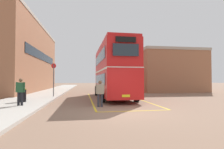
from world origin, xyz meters
TOP-DOWN VIEW (x-y plane):
  - ground_plane at (0.00, 14.40)m, footprint 135.60×135.60m
  - sidewalk_left at (-6.50, 16.80)m, footprint 4.00×57.60m
  - brick_building_left at (-11.16, 17.73)m, footprint 6.24×20.25m
  - depot_building_right at (9.86, 20.38)m, footprint 8.85×16.46m
  - double_decker_bus at (0.46, 7.24)m, footprint 2.95×9.86m
  - single_deck_bus at (2.77, 21.76)m, footprint 3.01×8.67m
  - pedestrian_boarding at (-1.13, 2.12)m, footprint 0.55×0.25m
  - pedestrian_waiting_near at (-5.86, 2.43)m, footprint 0.54×0.31m
  - litter_bin at (-6.32, 4.20)m, footprint 0.52×0.52m
  - bus_stop_sign at (-4.93, 8.14)m, footprint 0.44×0.08m
  - bay_marking_yellow at (0.48, 5.38)m, footprint 4.39×11.88m

SIDE VIEW (x-z plane):
  - ground_plane at x=0.00m, z-range 0.00..0.00m
  - bay_marking_yellow at x=0.48m, z-range 0.00..0.01m
  - sidewalk_left at x=-6.50m, z-range 0.00..0.14m
  - litter_bin at x=-6.32m, z-range 0.14..1.04m
  - pedestrian_boarding at x=-1.13m, z-range 0.12..1.74m
  - pedestrian_waiting_near at x=-5.86m, z-range 0.26..1.86m
  - single_deck_bus at x=2.77m, z-range 0.13..3.15m
  - bus_stop_sign at x=-4.93m, z-range 0.43..3.46m
  - double_decker_bus at x=0.46m, z-range 0.14..4.89m
  - depot_building_right at x=9.86m, z-range 0.00..5.87m
  - brick_building_left at x=-11.16m, z-range 0.00..9.39m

